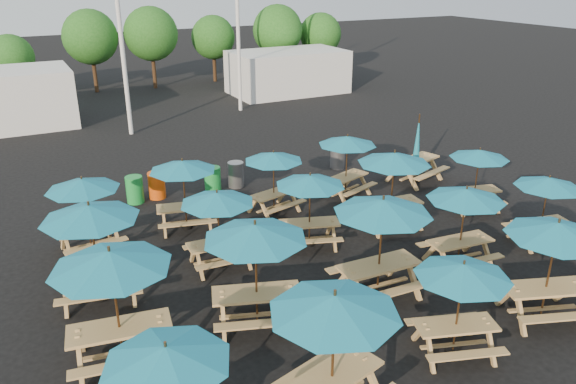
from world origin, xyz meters
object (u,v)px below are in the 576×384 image
picnic_unit_13 (466,199)px  picnic_unit_2 (90,218)px  picnic_unit_5 (255,238)px  picnic_unit_7 (183,170)px  picnic_unit_10 (310,184)px  picnic_unit_8 (463,276)px  picnic_unit_12 (557,235)px  waste_bin_3 (236,174)px  waste_bin_4 (338,157)px  picnic_unit_0 (167,361)px  picnic_unit_19 (416,154)px  picnic_unit_15 (347,144)px  picnic_unit_18 (479,157)px  waste_bin_0 (135,190)px  picnic_unit_14 (394,162)px  waste_bin_1 (157,185)px  picnic_unit_11 (273,160)px  picnic_unit_9 (383,212)px  picnic_unit_17 (548,186)px  picnic_unit_1 (111,266)px  picnic_unit_6 (217,202)px  picnic_unit_4 (334,311)px  picnic_unit_3 (83,188)px

picnic_unit_13 → picnic_unit_2: bearing=168.4°
picnic_unit_5 → picnic_unit_7: bearing=107.4°
picnic_unit_10 → picnic_unit_8: bearing=-68.2°
picnic_unit_12 → waste_bin_3: size_ratio=3.04×
waste_bin_4 → picnic_unit_13: bearing=-98.9°
picnic_unit_0 → picnic_unit_19: picnic_unit_19 is taller
picnic_unit_19 → waste_bin_3: picnic_unit_19 is taller
picnic_unit_5 → waste_bin_4: picnic_unit_5 is taller
picnic_unit_15 → waste_bin_4: (1.32, 2.63, -1.43)m
picnic_unit_2 → picnic_unit_18: 11.91m
picnic_unit_0 → picnic_unit_5: bearing=29.4°
waste_bin_3 → waste_bin_0: bearing=176.9°
waste_bin_0 → waste_bin_4: size_ratio=1.00×
picnic_unit_14 → waste_bin_1: 8.16m
picnic_unit_13 → picnic_unit_18: 4.06m
picnic_unit_7 → picnic_unit_14: size_ratio=1.00×
picnic_unit_11 → picnic_unit_14: bearing=-57.8°
picnic_unit_0 → picnic_unit_9: size_ratio=0.98×
picnic_unit_10 → picnic_unit_12: bearing=-43.1°
picnic_unit_13 → picnic_unit_15: picnic_unit_13 is taller
picnic_unit_8 → waste_bin_3: size_ratio=2.63×
picnic_unit_5 → waste_bin_1: bearing=108.9°
picnic_unit_12 → picnic_unit_17: (3.02, 2.63, -0.32)m
picnic_unit_12 → waste_bin_0: bearing=140.9°
picnic_unit_1 → picnic_unit_13: bearing=8.4°
picnic_unit_6 → waste_bin_3: 6.00m
picnic_unit_12 → picnic_unit_19: 8.92m
waste_bin_3 → picnic_unit_4: bearing=-103.9°
picnic_unit_18 → picnic_unit_19: size_ratio=0.90×
picnic_unit_11 → picnic_unit_19: bearing=-12.1°
picnic_unit_0 → waste_bin_0: picnic_unit_0 is taller
picnic_unit_2 → picnic_unit_19: (11.86, 2.89, -1.09)m
picnic_unit_11 → picnic_unit_19: size_ratio=0.89×
picnic_unit_0 → picnic_unit_19: (11.65, 8.32, -0.87)m
waste_bin_0 → picnic_unit_10: bearing=-55.8°
picnic_unit_4 → picnic_unit_3: bearing=92.8°
picnic_unit_12 → waste_bin_4: 11.06m
picnic_unit_19 → waste_bin_3: size_ratio=2.77×
picnic_unit_6 → picnic_unit_9: picnic_unit_9 is taller
waste_bin_0 → waste_bin_1: bearing=4.9°
waste_bin_4 → picnic_unit_14: bearing=-105.1°
picnic_unit_8 → picnic_unit_14: (2.55, 5.56, 0.25)m
picnic_unit_8 → picnic_unit_18: picnic_unit_8 is taller
picnic_unit_14 → picnic_unit_18: picnic_unit_14 is taller
picnic_unit_10 → picnic_unit_7: bearing=155.0°
picnic_unit_3 → picnic_unit_9: bearing=-50.4°
picnic_unit_6 → picnic_unit_4: bearing=-88.8°
picnic_unit_3 → picnic_unit_10: picnic_unit_3 is taller
picnic_unit_8 → picnic_unit_15: size_ratio=0.97×
picnic_unit_1 → picnic_unit_5: (2.95, -0.04, -0.06)m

